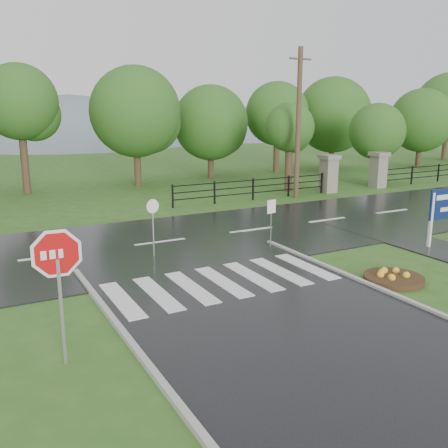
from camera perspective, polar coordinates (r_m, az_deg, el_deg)
ground at (r=10.78m, az=12.85°, el=-14.68°), size 120.00×120.00×0.00m
main_road at (r=18.92m, az=-7.31°, el=-2.17°), size 90.00×8.00×0.04m
crosswalk at (r=14.54m, az=-0.17°, el=-6.58°), size 6.50×2.80×0.02m
pillar_west at (r=30.40m, az=11.87°, el=5.74°), size 1.00×1.00×2.24m
pillar_east at (r=33.10m, az=17.23°, el=6.02°), size 1.00×1.00×2.24m
fence_west at (r=27.42m, az=3.34°, el=4.25°), size 9.58×0.08×1.20m
hills at (r=75.60m, az=-19.59°, el=-3.33°), size 102.00×48.00×48.00m
treeline at (r=32.34m, az=-14.60°, el=3.92°), size 83.20×5.20×10.00m
stop_sign at (r=10.05m, az=-18.47°, el=-4.63°), size 1.30×0.10×2.93m
flower_bed at (r=15.48m, az=18.83°, el=-5.80°), size 1.73×1.73×0.35m
reg_sign_small at (r=17.84m, az=5.42°, el=1.22°), size 0.39×0.09×1.78m
reg_sign_round at (r=16.78m, az=-8.12°, el=0.40°), size 0.46×0.12×2.02m
utility_pole_east at (r=28.10m, az=8.49°, el=11.32°), size 1.45×0.27×8.12m
entrance_tree_left at (r=30.24m, az=7.52°, el=10.83°), size 2.92×2.92×5.29m
entrance_tree_right at (r=34.81m, az=17.09°, el=10.06°), size 3.66×3.66×5.27m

